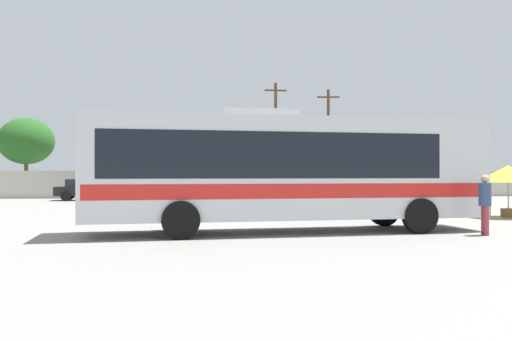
% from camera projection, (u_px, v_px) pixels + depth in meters
% --- Properties ---
extents(ground_plane, '(300.00, 300.00, 0.00)m').
position_uv_depth(ground_plane, '(229.00, 209.00, 26.76)').
color(ground_plane, gray).
extents(perimeter_wall, '(80.00, 0.30, 1.98)m').
position_uv_depth(perimeter_wall, '(217.00, 184.00, 40.22)').
color(perimeter_wall, '#B2AD9E').
rests_on(perimeter_wall, ground_plane).
extents(coach_bus_silver_red, '(12.20, 3.61, 3.65)m').
position_uv_depth(coach_bus_silver_red, '(283.00, 168.00, 16.38)').
color(coach_bus_silver_red, silver).
rests_on(coach_bus_silver_red, ground_plane).
extents(attendant_by_bus_door, '(0.39, 0.39, 1.73)m').
position_uv_depth(attendant_by_bus_door, '(485.00, 201.00, 15.50)').
color(attendant_by_bus_door, '#99383D').
rests_on(attendant_by_bus_door, ground_plane).
extents(vendor_umbrella_secondary_yellow, '(2.43, 2.43, 2.10)m').
position_uv_depth(vendor_umbrella_secondary_yellow, '(508.00, 174.00, 21.81)').
color(vendor_umbrella_secondary_yellow, gray).
rests_on(vendor_umbrella_secondary_yellow, ground_plane).
extents(parked_car_leftmost_black, '(4.24, 2.24, 1.40)m').
position_uv_depth(parked_car_leftmost_black, '(87.00, 189.00, 35.97)').
color(parked_car_leftmost_black, black).
rests_on(parked_car_leftmost_black, ground_plane).
extents(parked_car_second_red, '(4.56, 2.15, 1.51)m').
position_uv_depth(parked_car_second_red, '(187.00, 188.00, 37.28)').
color(parked_car_second_red, red).
rests_on(parked_car_second_red, ground_plane).
extents(parked_car_third_maroon, '(4.42, 2.25, 1.52)m').
position_uv_depth(parked_car_third_maroon, '(278.00, 187.00, 37.97)').
color(parked_car_third_maroon, maroon).
rests_on(parked_car_third_maroon, ground_plane).
extents(utility_pole_near, '(1.80, 0.36, 8.52)m').
position_uv_depth(utility_pole_near, '(328.00, 140.00, 43.51)').
color(utility_pole_near, '#4C3823').
rests_on(utility_pole_near, ground_plane).
extents(utility_pole_far, '(1.80, 0.24, 9.09)m').
position_uv_depth(utility_pole_far, '(276.00, 137.00, 43.68)').
color(utility_pole_far, '#4C3823').
rests_on(utility_pole_far, ground_plane).
extents(roadside_tree_left, '(4.53, 4.53, 6.40)m').
position_uv_depth(roadside_tree_left, '(26.00, 141.00, 45.03)').
color(roadside_tree_left, brown).
rests_on(roadside_tree_left, ground_plane).
extents(roadside_tree_midleft, '(3.54, 3.54, 5.88)m').
position_uv_depth(roadside_tree_midleft, '(116.00, 141.00, 42.72)').
color(roadside_tree_midleft, brown).
rests_on(roadside_tree_midleft, ground_plane).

